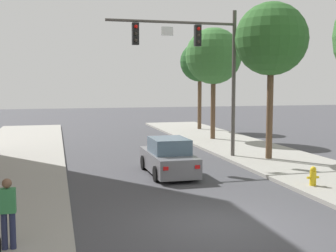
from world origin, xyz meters
TOP-DOWN VIEW (x-y plane):
  - ground_plane at (0.00, 0.00)m, footprint 120.00×120.00m
  - traffic_signal_mast at (2.70, 9.88)m, footprint 6.71×0.38m
  - car_lead_grey at (0.30, 6.80)m, footprint 1.84×4.24m
  - pedestrian_sidewalk_left_walker at (-5.48, -0.96)m, footprint 0.36×0.22m
  - fire_hydrant at (4.82, 2.83)m, footprint 0.48×0.24m
  - street_tree_second at (6.02, 8.61)m, footprint 3.61×3.61m
  - street_tree_third at (6.07, 16.86)m, footprint 3.82×3.82m
  - street_tree_farthest at (7.25, 23.27)m, footprint 3.27×3.27m

SIDE VIEW (x-z plane):
  - ground_plane at x=0.00m, z-range 0.00..0.00m
  - fire_hydrant at x=4.82m, z-range 0.15..0.87m
  - car_lead_grey at x=0.30m, z-range -0.08..1.52m
  - pedestrian_sidewalk_left_walker at x=-5.48m, z-range 0.24..1.88m
  - traffic_signal_mast at x=2.70m, z-range 1.60..9.10m
  - street_tree_farthest at x=7.25m, z-range 2.08..9.31m
  - street_tree_third at x=6.07m, z-range 1.99..9.55m
  - street_tree_second at x=6.02m, z-range 2.20..9.98m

